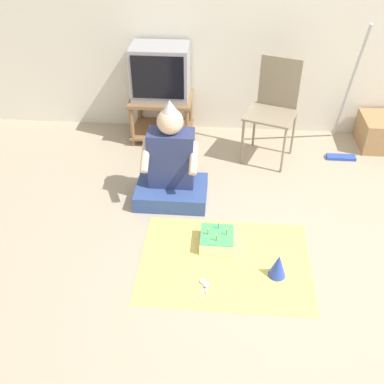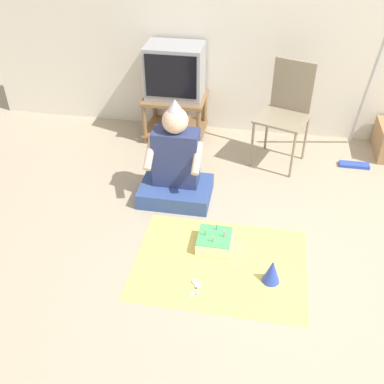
# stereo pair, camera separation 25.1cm
# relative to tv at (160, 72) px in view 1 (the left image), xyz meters

# --- Properties ---
(ground_plane) EXTENTS (16.00, 16.00, 0.00)m
(ground_plane) POSITION_rel_tv_xyz_m (1.15, -2.06, -0.71)
(ground_plane) COLOR tan
(wall_back) EXTENTS (6.40, 0.06, 2.55)m
(wall_back) POSITION_rel_tv_xyz_m (1.15, 0.26, 0.57)
(wall_back) COLOR silver
(wall_back) RESTS_ON ground_plane
(tv_stand) EXTENTS (0.62, 0.49, 0.45)m
(tv_stand) POSITION_rel_tv_xyz_m (0.00, -0.02, -0.44)
(tv_stand) COLOR olive
(tv_stand) RESTS_ON ground_plane
(tv) EXTENTS (0.56, 0.39, 0.51)m
(tv) POSITION_rel_tv_xyz_m (0.00, 0.00, 0.00)
(tv) COLOR #99999E
(tv) RESTS_ON tv_stand
(folding_chair) EXTENTS (0.55, 0.53, 0.95)m
(folding_chair) POSITION_rel_tv_xyz_m (1.10, -0.29, -0.16)
(folding_chair) COLOR gray
(folding_chair) RESTS_ON ground_plane
(dust_mop) EXTENTS (0.28, 0.52, 1.30)m
(dust_mop) POSITION_rel_tv_xyz_m (1.81, -0.19, -0.31)
(dust_mop) COLOR #2D4CB2
(dust_mop) RESTS_ON ground_plane
(person_seated) EXTENTS (0.60, 0.44, 0.90)m
(person_seated) POSITION_rel_tv_xyz_m (0.22, -1.09, -0.41)
(person_seated) COLOR #334C8C
(person_seated) RESTS_ON ground_plane
(party_cloth) EXTENTS (1.24, 0.92, 0.01)m
(party_cloth) POSITION_rel_tv_xyz_m (0.70, -1.84, -0.70)
(party_cloth) COLOR #EAD666
(party_cloth) RESTS_ON ground_plane
(birthday_cake) EXTENTS (0.25, 0.25, 0.16)m
(birthday_cake) POSITION_rel_tv_xyz_m (0.63, -1.66, -0.65)
(birthday_cake) COLOR #F4E0C6
(birthday_cake) RESTS_ON party_cloth
(party_hat_blue) EXTENTS (0.13, 0.13, 0.18)m
(party_hat_blue) POSITION_rel_tv_xyz_m (1.06, -1.95, -0.61)
(party_hat_blue) COLOR blue
(party_hat_blue) RESTS_ON party_cloth
(plastic_spoon_near) EXTENTS (0.06, 0.14, 0.01)m
(plastic_spoon_near) POSITION_rel_tv_xyz_m (0.55, -2.07, -0.69)
(plastic_spoon_near) COLOR white
(plastic_spoon_near) RESTS_ON party_cloth
(plastic_spoon_far) EXTENTS (0.06, 0.14, 0.01)m
(plastic_spoon_far) POSITION_rel_tv_xyz_m (0.57, -2.10, -0.69)
(plastic_spoon_far) COLOR white
(plastic_spoon_far) RESTS_ON party_cloth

